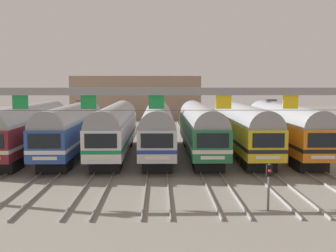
% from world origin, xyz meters
% --- Properties ---
extents(ground_plane, '(160.00, 160.00, 0.00)m').
position_xyz_m(ground_plane, '(0.00, 0.00, 0.00)').
color(ground_plane, gray).
extents(track_bed, '(25.16, 70.00, 0.15)m').
position_xyz_m(track_bed, '(-0.00, 17.00, 0.07)').
color(track_bed, gray).
rests_on(track_bed, ground).
extents(commuter_train_maroon, '(2.88, 18.06, 4.77)m').
position_xyz_m(commuter_train_maroon, '(-11.83, -0.01, 2.69)').
color(commuter_train_maroon, maroon).
rests_on(commuter_train_maroon, ground).
extents(commuter_train_blue, '(2.88, 18.06, 5.05)m').
position_xyz_m(commuter_train_blue, '(-7.88, -0.00, 2.69)').
color(commuter_train_blue, '#284C9E').
rests_on(commuter_train_blue, ground).
extents(commuter_train_white, '(2.88, 18.06, 4.77)m').
position_xyz_m(commuter_train_white, '(-3.94, -0.01, 2.69)').
color(commuter_train_white, white).
rests_on(commuter_train_white, ground).
extents(commuter_train_silver, '(2.88, 18.06, 5.05)m').
position_xyz_m(commuter_train_silver, '(0.00, -0.00, 2.69)').
color(commuter_train_silver, silver).
rests_on(commuter_train_silver, ground).
extents(commuter_train_green, '(2.88, 18.06, 4.77)m').
position_xyz_m(commuter_train_green, '(3.94, -0.01, 2.69)').
color(commuter_train_green, '#236B42').
rests_on(commuter_train_green, ground).
extents(commuter_train_yellow, '(2.88, 18.06, 4.77)m').
position_xyz_m(commuter_train_yellow, '(7.88, -0.01, 2.69)').
color(commuter_train_yellow, gold).
rests_on(commuter_train_yellow, ground).
extents(commuter_train_orange, '(2.88, 18.06, 5.05)m').
position_xyz_m(commuter_train_orange, '(11.83, -0.00, 2.69)').
color(commuter_train_orange, orange).
rests_on(commuter_train_orange, ground).
extents(catenary_gantry, '(28.89, 0.44, 6.97)m').
position_xyz_m(catenary_gantry, '(0.00, -13.50, 5.42)').
color(catenary_gantry, gray).
rests_on(catenary_gantry, ground).
extents(yard_signal_mast, '(0.28, 0.35, 2.54)m').
position_xyz_m(yard_signal_mast, '(5.91, -16.42, 1.78)').
color(yard_signal_mast, '#59595E').
rests_on(yard_signal_mast, ground).
extents(maintenance_building, '(24.01, 10.00, 8.02)m').
position_xyz_m(maintenance_building, '(-4.22, 41.37, 4.01)').
color(maintenance_building, gray).
rests_on(maintenance_building, ground).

